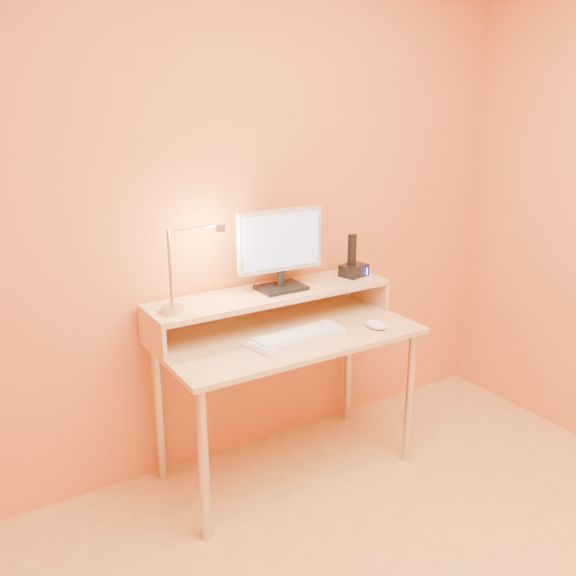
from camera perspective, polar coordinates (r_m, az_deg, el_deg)
wall_back at (r=3.00m, az=-3.27°, el=7.30°), size 3.00×0.04×2.50m
desk_leg_fl at (r=2.62m, az=-7.69°, el=-15.77°), size 0.04×0.04×0.69m
desk_leg_fr at (r=3.16m, az=11.08°, el=-9.83°), size 0.04×0.04×0.69m
desk_leg_bl at (r=3.03m, az=-11.68°, el=-11.15°), size 0.04×0.04×0.69m
desk_leg_br at (r=3.50m, az=5.54°, el=-6.74°), size 0.04×0.04×0.69m
desk_lower at (r=2.88m, az=-0.03°, el=-4.35°), size 1.20×0.60×0.02m
shelf_riser_left at (r=2.74m, az=-12.31°, el=-4.12°), size 0.02×0.30×0.14m
shelf_riser_right at (r=3.29m, az=7.38°, el=-0.18°), size 0.02×0.30×0.14m
desk_shelf at (r=2.95m, az=-1.56°, el=-0.54°), size 1.20×0.30×0.02m
monitor_foot at (r=2.97m, az=-0.62°, el=0.04°), size 0.22×0.16×0.02m
monitor_neck at (r=2.95m, az=-0.62°, el=0.85°), size 0.04×0.04×0.07m
monitor_panel at (r=2.91m, az=-0.74°, el=4.39°), size 0.43×0.05×0.29m
monitor_back at (r=2.93m, az=-0.98°, el=4.47°), size 0.39×0.03×0.25m
monitor_screen at (r=2.90m, az=-0.55°, el=4.32°), size 0.39×0.02×0.25m
lamp_base at (r=2.71m, az=-10.51°, el=-1.93°), size 0.10×0.10×0.02m
lamp_post at (r=2.65m, az=-10.72°, el=1.69°), size 0.01×0.01×0.33m
lamp_arm at (r=2.66m, az=-8.50°, el=5.49°), size 0.24×0.01×0.01m
lamp_head at (r=2.71m, az=-6.15°, el=5.49°), size 0.04×0.04×0.03m
lamp_bulb at (r=2.71m, az=-6.14°, el=5.16°), size 0.03×0.03×0.00m
phone_dock at (r=3.20m, az=6.02°, el=1.62°), size 0.15×0.13×0.06m
phone_handset at (r=3.16m, az=5.87°, el=3.50°), size 0.04×0.03×0.16m
phone_led at (r=3.18m, az=7.22°, el=1.52°), size 0.01×0.00×0.04m
keyboard at (r=2.80m, az=0.96°, el=-4.45°), size 0.45×0.16×0.02m
mouse at (r=2.95m, az=8.02°, el=-3.33°), size 0.09×0.13×0.04m
remote_control at (r=2.68m, az=-2.68°, el=-5.57°), size 0.08×0.18×0.02m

